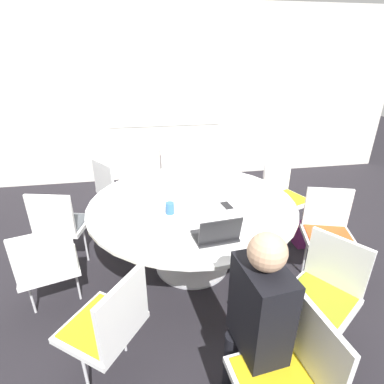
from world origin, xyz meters
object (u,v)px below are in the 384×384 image
object	(u,v)px
chair_4	(231,177)
chair_8	(48,263)
handbag	(311,233)
cell_phone	(227,205)
chair_7	(60,222)
chair_0	(290,374)
laptop	(217,234)
coffee_cup	(170,208)
chair_6	(114,187)
chair_5	(172,175)
chair_2	(328,228)
chair_9	(109,322)
chair_3	(283,192)
person_0	(257,313)
chair_1	(325,288)

from	to	relation	value
chair_4	chair_8	world-z (taller)	same
handbag	cell_phone	bearing A→B (deg)	-166.15
chair_4	chair_7	distance (m)	2.13
chair_0	laptop	size ratio (longest dim) A/B	2.47
chair_7	coffee_cup	size ratio (longest dim) A/B	8.49
handbag	chair_6	bearing A→B (deg)	158.01
chair_6	chair_5	bearing A→B (deg)	75.16
chair_2	chair_4	size ratio (longest dim) A/B	1.00
chair_0	chair_9	size ratio (longest dim) A/B	1.00
chair_8	cell_phone	size ratio (longest dim) A/B	5.64
chair_6	chair_2	bearing A→B (deg)	22.06
chair_3	handbag	bearing A→B (deg)	99.36
chair_2	person_0	world-z (taller)	person_0
cell_phone	chair_3	bearing A→B (deg)	35.84
chair_6	handbag	distance (m)	2.36
chair_2	person_0	distance (m)	1.52
chair_3	handbag	world-z (taller)	chair_3
chair_0	cell_phone	distance (m)	1.44
chair_6	chair_1	bearing A→B (deg)	2.33
chair_0	chair_4	xyz separation A→B (m)	(0.47, 2.62, 0.00)
chair_1	laptop	distance (m)	0.83
chair_7	laptop	distance (m)	1.62
chair_2	cell_phone	world-z (taller)	chair_2
chair_3	chair_6	size ratio (longest dim) A/B	1.00
coffee_cup	chair_3	bearing A→B (deg)	26.08
chair_8	chair_4	bearing A→B (deg)	21.95
person_0	handbag	bearing A→B (deg)	-46.67
chair_5	chair_9	bearing A→B (deg)	-14.67
chair_6	coffee_cup	world-z (taller)	chair_6
chair_0	chair_1	size ratio (longest dim) A/B	1.00
chair_3	handbag	distance (m)	0.55
chair_8	chair_9	bearing A→B (deg)	-67.89
cell_phone	chair_7	bearing A→B (deg)	166.30
chair_5	coffee_cup	size ratio (longest dim) A/B	8.49
chair_0	handbag	bearing A→B (deg)	-40.19
chair_1	chair_5	xyz separation A→B (m)	(-0.81, 2.30, 0.00)
chair_0	cell_phone	xyz separation A→B (m)	(0.06, 1.42, 0.23)
coffee_cup	chair_1	bearing A→B (deg)	-40.53
chair_2	chair_7	size ratio (longest dim) A/B	1.00
coffee_cup	cell_phone	size ratio (longest dim) A/B	0.66
person_0	coffee_cup	bearing A→B (deg)	11.02
chair_0	laptop	world-z (taller)	laptop
chair_7	cell_phone	bearing A→B (deg)	0.29
chair_0	chair_7	size ratio (longest dim) A/B	1.00
chair_2	chair_5	distance (m)	2.04
chair_5	chair_2	bearing A→B (deg)	39.94
chair_9	laptop	world-z (taller)	laptop
laptop	cell_phone	bearing A→B (deg)	-119.54
chair_7	chair_5	bearing A→B (deg)	54.59
cell_phone	chair_2	bearing A→B (deg)	-10.52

